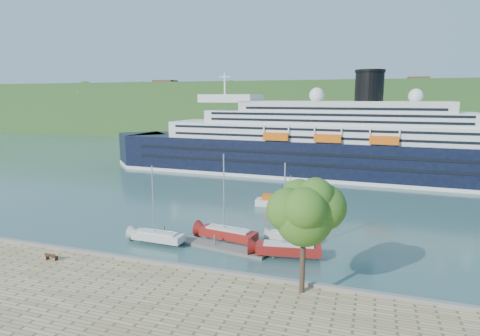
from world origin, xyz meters
The scene contains 12 objects.
ground centered at (0.00, 0.00, 0.00)m, with size 400.00×400.00×0.00m, color #2F5352.
far_hillside centered at (0.00, 145.00, 12.00)m, with size 400.00×50.00×24.00m, color #294E1F.
quay_coping centered at (0.00, -0.20, 1.15)m, with size 220.00×0.50×0.30m, color slate.
cruise_ship centered at (8.11, 56.34, 11.66)m, with size 103.83×15.12×23.32m, color black, non-canonical shape.
park_bench centered at (-10.35, -2.92, 1.43)m, with size 1.33×0.55×0.86m, color #4B2615, non-canonical shape.
promenade_tree centered at (15.37, -1.56, 6.48)m, with size 6.62×6.62×10.97m, color #2E6119, non-canonical shape.
floating_pontoon centered at (1.46, 8.39, 0.19)m, with size 17.03×2.08×0.38m, color slate, non-canonical shape.
sailboat_white_near centered at (-3.61, 6.91, 4.60)m, with size 7.13×1.98×9.21m, color silver, non-canonical shape.
sailboat_red centered at (4.22, 10.26, 5.21)m, with size 8.07×2.24×10.43m, color maroon, non-canonical shape.
sailboat_white_far centered at (11.76, 12.67, 3.97)m, with size 6.14×1.71×7.93m, color silver, non-canonical shape.
tender_launch centered at (5.80, 28.39, 0.90)m, with size 6.49×2.22×1.79m, color #E65A0D, non-canonical shape.
sailboat_extra centered at (12.27, 7.71, 5.10)m, with size 7.90×2.19×10.20m, color maroon, non-canonical shape.
Camera 1 is at (20.56, -33.84, 17.60)m, focal length 30.00 mm.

